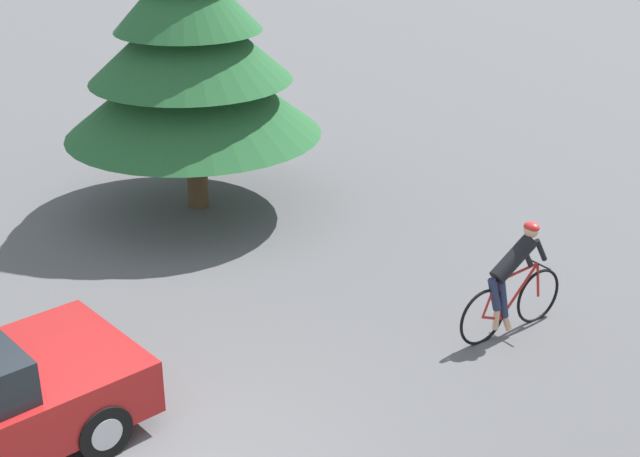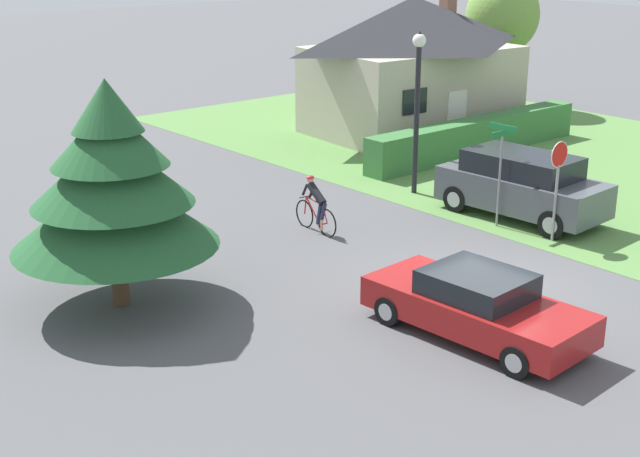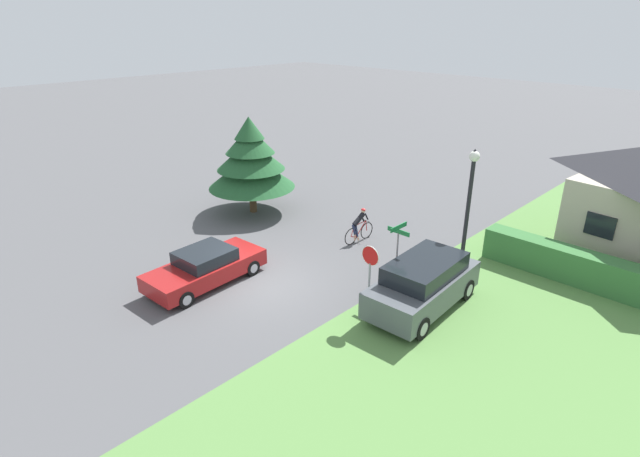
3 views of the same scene
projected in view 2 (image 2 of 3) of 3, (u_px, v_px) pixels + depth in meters
ground_plane at (476, 293)px, 19.85m from camera, size 140.00×140.00×0.00m
grass_verge_right at (607, 170)px, 29.71m from camera, size 16.00×36.00×0.01m
cottage_house at (412, 63)px, 34.45m from camera, size 8.52×6.25×5.27m
hedge_row at (476, 137)px, 31.66m from camera, size 10.16×0.90×1.28m
sedan_left_lane at (476, 306)px, 17.57m from camera, size 2.15×4.67×1.35m
cyclist at (316, 206)px, 23.57m from camera, size 0.44×1.79×1.53m
parked_suv_right at (522, 185)px, 24.67m from camera, size 2.23×4.75×1.83m
stop_sign at (558, 172)px, 22.52m from camera, size 0.67×0.07×2.64m
street_lamp at (418, 90)px, 26.23m from camera, size 0.40×0.40×4.88m
street_name_sign at (501, 157)px, 23.62m from camera, size 0.90×0.90×2.81m
conifer_tall_near at (112, 184)px, 18.39m from camera, size 4.35×4.35×4.89m
deciduous_tree_right at (502, 16)px, 38.83m from camera, size 3.20×3.20×5.72m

